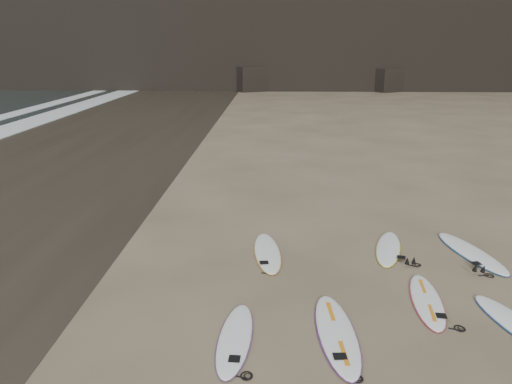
# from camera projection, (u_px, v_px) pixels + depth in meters

# --- Properties ---
(ground) EXTENTS (240.00, 240.00, 0.00)m
(ground) POSITION_uv_depth(u_px,v_px,m) (462.00, 315.00, 9.03)
(ground) COLOR #897559
(ground) RESTS_ON ground
(wet_sand) EXTENTS (12.00, 200.00, 0.01)m
(wet_sand) POSITION_uv_depth(u_px,v_px,m) (23.00, 172.00, 19.03)
(wet_sand) COLOR #383026
(wet_sand) RESTS_ON ground
(surfboard_0) EXTENTS (0.66, 2.23, 0.08)m
(surfboard_0) POSITION_uv_depth(u_px,v_px,m) (235.00, 338.00, 8.24)
(surfboard_0) COLOR white
(surfboard_0) RESTS_ON ground
(surfboard_1) EXTENTS (0.75, 2.60, 0.09)m
(surfboard_1) POSITION_uv_depth(u_px,v_px,m) (337.00, 333.00, 8.38)
(surfboard_1) COLOR white
(surfboard_1) RESTS_ON ground
(surfboard_2) EXTENTS (0.78, 2.25, 0.08)m
(surfboard_2) POSITION_uv_depth(u_px,v_px,m) (427.00, 300.00, 9.45)
(surfboard_2) COLOR white
(surfboard_2) RESTS_ON ground
(surfboard_5) EXTENTS (0.80, 2.42, 0.09)m
(surfboard_5) POSITION_uv_depth(u_px,v_px,m) (267.00, 252.00, 11.64)
(surfboard_5) COLOR white
(surfboard_5) RESTS_ON ground
(surfboard_6) EXTENTS (1.09, 2.28, 0.08)m
(surfboard_6) POSITION_uv_depth(u_px,v_px,m) (388.00, 248.00, 11.87)
(surfboard_6) COLOR white
(surfboard_6) RESTS_ON ground
(surfboard_7) EXTENTS (1.20, 2.63, 0.09)m
(surfboard_7) POSITION_uv_depth(u_px,v_px,m) (471.00, 252.00, 11.61)
(surfboard_7) COLOR white
(surfboard_7) RESTS_ON ground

